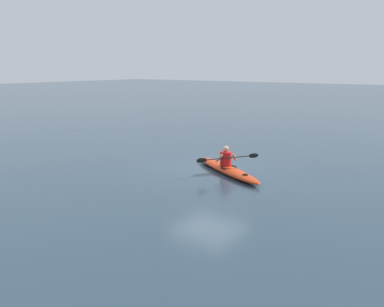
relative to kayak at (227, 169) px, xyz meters
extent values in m
plane|color=#283D4C|center=(1.00, -0.38, -0.13)|extent=(160.00, 160.00, 0.00)
ellipsoid|color=red|center=(0.00, 0.00, 0.00)|extent=(4.05, 2.71, 0.25)
torus|color=black|center=(-0.12, 0.07, 0.10)|extent=(0.78, 0.78, 0.04)
cylinder|color=black|center=(-1.12, 0.65, 0.11)|extent=(0.18, 0.18, 0.02)
cylinder|color=red|center=(0.09, -0.05, 0.36)|extent=(0.39, 0.39, 0.48)
sphere|color=tan|center=(0.09, -0.05, 0.72)|extent=(0.21, 0.21, 0.21)
cylinder|color=black|center=(-0.08, 0.05, 0.43)|extent=(1.05, 1.77, 0.03)
ellipsoid|color=black|center=(-0.59, -0.83, 0.43)|extent=(0.24, 0.37, 0.17)
ellipsoid|color=black|center=(0.43, 0.93, 0.43)|extent=(0.24, 0.37, 0.17)
cylinder|color=tan|center=(-0.13, -0.27, 0.42)|extent=(0.13, 0.32, 0.34)
cylinder|color=tan|center=(0.17, 0.25, 0.42)|extent=(0.29, 0.23, 0.34)
camera|label=1|loc=(-7.93, 12.69, 3.57)|focal=40.80mm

